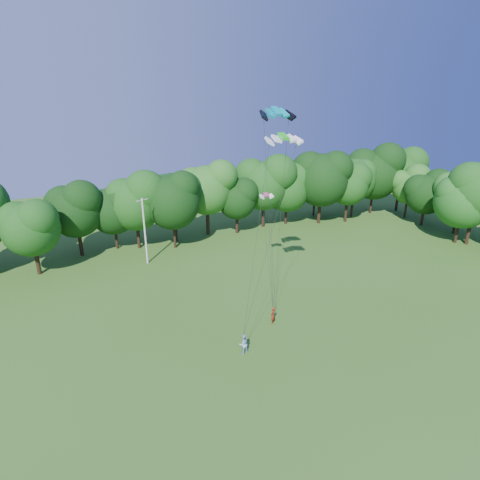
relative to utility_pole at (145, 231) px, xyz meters
name	(u,v)px	position (x,y,z in m)	size (l,w,h in m)	color
ground	(327,415)	(3.85, -31.18, -4.48)	(160.00, 160.00, 0.00)	#325C19
utility_pole	(145,231)	(0.00, 0.00, 0.00)	(1.62, 0.81, 8.74)	silver
kite_flyer_left	(273,315)	(6.72, -19.94, -3.64)	(0.61, 0.40, 1.67)	maroon
kite_flyer_right	(243,344)	(2.10, -22.62, -3.60)	(0.86, 0.67, 1.76)	#A2C0E0
kite_teal	(277,111)	(8.40, -16.96, 14.68)	(3.18, 1.62, 0.80)	#058A96
kite_green	(283,136)	(7.84, -18.95, 12.70)	(3.28, 1.98, 0.55)	#24D11F
kite_pink	(266,195)	(11.52, -10.65, 5.64)	(1.73, 1.16, 0.37)	#C7376D
tree_back_center	(173,192)	(6.15, 6.57, 3.12)	(8.37, 8.37, 12.17)	black
tree_back_east	(316,182)	(33.75, 7.85, 1.90)	(7.02, 7.02, 10.22)	black
tree_flank_east	(466,191)	(43.18, -14.17, 3.52)	(8.80, 8.80, 12.80)	#302413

